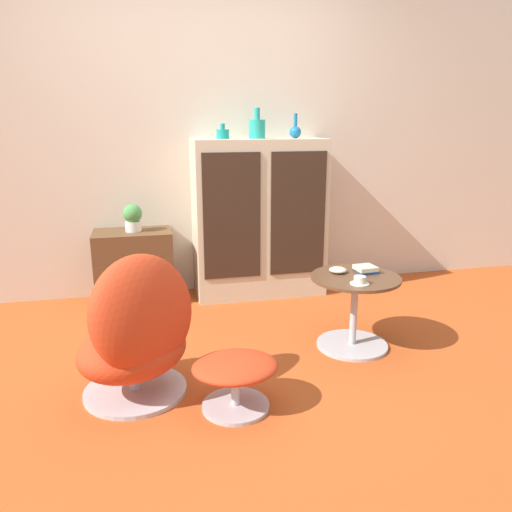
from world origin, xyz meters
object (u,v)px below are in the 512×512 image
vase_inner_left (257,128)px  bowl (338,270)px  teacup (360,281)px  sideboard (259,218)px  coffee_table (354,307)px  vase_inner_right (295,131)px  potted_plant (133,217)px  vase_leftmost (223,134)px  tv_console (134,267)px  ottoman (235,373)px  egg_chair (138,334)px  book_stack (366,269)px

vase_inner_left → bowl: 1.37m
teacup → sideboard: bearing=102.9°
coffee_table → bowl: bearing=129.4°
vase_inner_right → vase_inner_left: bearing=180.0°
coffee_table → potted_plant: bearing=138.6°
vase_leftmost → vase_inner_left: (0.27, 0.00, 0.04)m
tv_console → vase_inner_left: vase_inner_left is taller
vase_inner_left → teacup: (0.31, -1.28, -0.84)m
vase_leftmost → teacup: bearing=-65.9°
sideboard → vase_leftmost: (-0.28, 0.00, 0.66)m
vase_leftmost → teacup: vase_leftmost is taller
ottoman → coffee_table: bearing=31.4°
egg_chair → teacup: 1.28m
vase_inner_left → bowl: vase_inner_left is taller
coffee_table → book_stack: (0.09, 0.06, 0.22)m
ottoman → vase_inner_right: 2.15m
tv_console → coffee_table: 1.77m
ottoman → vase_inner_left: bearing=73.2°
egg_chair → coffee_table: size_ratio=1.44×
sideboard → vase_inner_right: size_ratio=6.64×
ottoman → bowl: bowl is taller
ottoman → vase_inner_right: size_ratio=2.26×
vase_inner_right → potted_plant: bearing=179.0°
coffee_table → book_stack: bearing=32.3°
potted_plant → vase_leftmost: bearing=-1.8°
ottoman → potted_plant: size_ratio=2.03×
coffee_table → vase_inner_left: (-0.35, 1.14, 1.06)m
coffee_table → teacup: bearing=-105.9°
coffee_table → teacup: (-0.04, -0.14, 0.22)m
book_stack → bowl: book_stack is taller
tv_console → potted_plant: bearing=2.8°
sideboard → vase_inner_left: vase_inner_left is taller
vase_inner_right → potted_plant: 1.42m
sideboard → ottoman: 1.79m
book_stack → potted_plant: bearing=141.9°
vase_inner_left → egg_chair: bearing=-123.6°
sideboard → potted_plant: bearing=178.5°
coffee_table → vase_inner_right: bearing=92.2°
sideboard → ottoman: bearing=-107.4°
tv_console → bowl: 1.66m
egg_chair → vase_leftmost: bearing=64.4°
tv_console → book_stack: (1.42, -1.10, 0.20)m
teacup → bowl: teacup is taller
vase_leftmost → teacup: size_ratio=1.00×
vase_inner_left → book_stack: vase_inner_left is taller
tv_console → book_stack: size_ratio=4.32×
tv_console → teacup: bearing=-45.4°
vase_inner_right → egg_chair: bearing=-131.2°
egg_chair → vase_leftmost: size_ratio=6.95×
egg_chair → coffee_table: 1.34m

